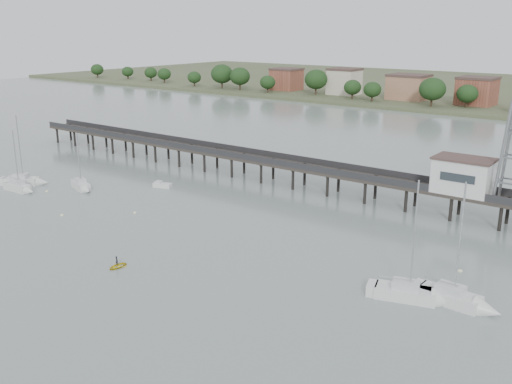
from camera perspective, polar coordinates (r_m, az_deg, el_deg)
pier at (r=99.21m, az=6.01°, el=2.26°), size 150.00×5.00×5.50m
pier_building at (r=88.64m, az=20.00°, el=1.58°), size 8.40×5.40×5.30m
sailboat_a at (r=111.09m, az=-21.84°, el=1.01°), size 7.99×6.43×13.31m
sailboat_d at (r=62.77m, az=19.94°, el=-10.26°), size 8.53×2.92×13.86m
sailboat_b at (r=104.00m, az=-16.96°, el=0.50°), size 6.51×3.54×10.53m
sailboat_c at (r=62.68m, az=15.93°, el=-9.91°), size 8.66×4.74×13.73m
sailboat_f at (r=106.71m, az=-22.42°, el=0.36°), size 6.80×2.34×11.22m
white_tender at (r=102.87m, az=-9.39°, el=0.68°), size 3.54×2.38×1.27m
yellow_dinghy at (r=70.43m, az=-13.71°, el=-7.33°), size 1.70×0.52×2.36m
dinghy_occupant at (r=70.43m, az=-13.71°, el=-7.33°), size 0.78×1.25×0.28m
mooring_buoys at (r=78.44m, az=-4.49°, el=-4.36°), size 83.54×16.49×0.39m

